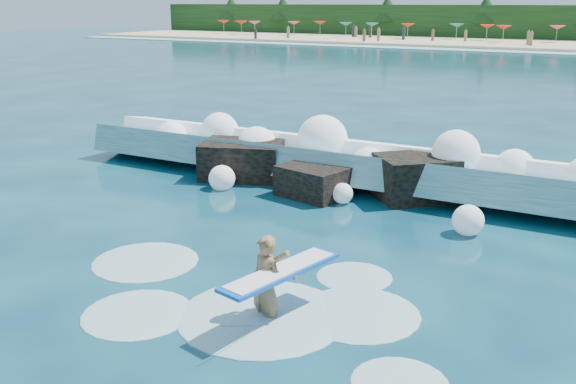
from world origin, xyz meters
The scene contains 9 objects.
ground centered at (0.00, 0.00, 0.00)m, with size 200.00×200.00×0.00m, color #07273F.
beach centered at (0.00, 78.00, 0.20)m, with size 140.00×20.00×0.40m, color tan.
wet_band centered at (0.00, 67.00, 0.04)m, with size 140.00×5.00×0.08m, color silver.
breaking_wave centered at (0.84, 7.41, 0.57)m, with size 19.07×2.92×1.64m.
rock_cluster centered at (0.02, 6.30, 0.47)m, with size 8.57×3.47×1.48m.
surfer_with_board centered at (3.16, -1.68, 0.70)m, with size 1.26×3.04×1.90m.
wave_spray centered at (0.84, 7.19, 1.01)m, with size 15.03×4.32×2.13m.
surf_foam centered at (2.54, -1.37, 0.00)m, with size 8.47×5.32×0.16m.
beachgoers centered at (-0.26, 75.45, 1.13)m, with size 106.50×13.33×1.94m.
Camera 1 is at (8.56, -10.71, 5.54)m, focal length 40.00 mm.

